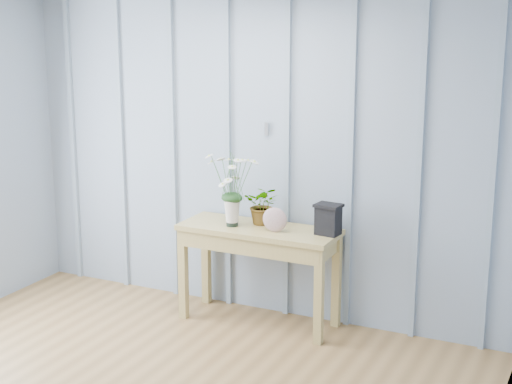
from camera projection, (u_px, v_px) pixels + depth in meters
The scene contains 6 objects.
room_shell at pixel (161, 69), 4.64m from camera, with size 4.00×4.50×2.50m.
sideboard at pixel (259, 242), 5.84m from camera, with size 1.20×0.45×0.75m.
daisy_vase at pixel (232, 180), 5.77m from camera, with size 0.40×0.30×0.56m.
spider_plant at pixel (263, 205), 5.87m from camera, with size 0.27×0.23×0.30m, color black.
felt_disc_vessel at pixel (275, 220), 5.68m from camera, with size 0.18×0.05×0.18m, color #7E4456.
carved_box at pixel (328, 219), 5.61m from camera, with size 0.20×0.16×0.23m.
Camera 1 is at (2.54, -3.06, 2.36)m, focal length 55.00 mm.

